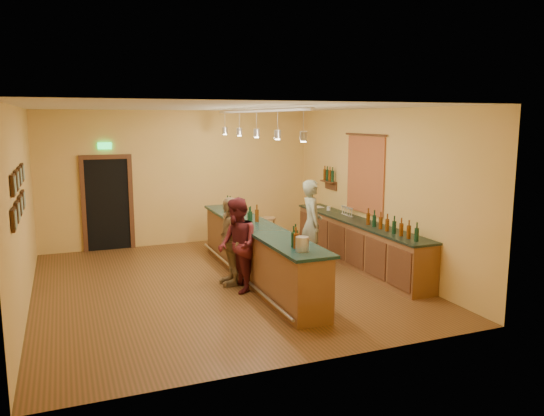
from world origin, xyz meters
name	(u,v)px	position (x,y,z in m)	size (l,w,h in m)	color
floor	(222,284)	(0.00, 0.00, 0.00)	(7.00, 7.00, 0.00)	#533A17
ceiling	(219,107)	(0.00, 0.00, 3.20)	(6.50, 7.00, 0.02)	silver
wall_back	(180,178)	(0.00, 3.50, 1.60)	(6.50, 0.02, 3.20)	#DBB352
wall_front	(303,238)	(0.00, -3.50, 1.60)	(6.50, 0.02, 3.20)	#DBB352
wall_left	(21,209)	(-3.25, 0.00, 1.60)	(0.02, 7.00, 3.20)	#DBB352
wall_right	(376,189)	(3.25, 0.00, 1.60)	(0.02, 7.00, 3.20)	#DBB352
doorway	(107,202)	(-1.70, 3.47, 1.13)	(1.15, 0.09, 2.48)	black
tapestry	(365,175)	(3.23, 0.40, 1.85)	(0.03, 1.40, 1.60)	maroon
bottle_shelf	(329,177)	(3.17, 1.90, 1.67)	(0.17, 0.55, 0.54)	#482715
picture_grid	(19,193)	(-3.21, -0.75, 1.95)	(0.06, 2.20, 0.70)	#382111
back_counter	(358,242)	(2.97, 0.18, 0.49)	(0.60, 4.55, 1.27)	brown
tasting_bar	(257,248)	(0.69, 0.00, 0.61)	(0.73, 5.10, 1.38)	brown
pendant_track	(257,120)	(0.69, 0.00, 2.98)	(0.11, 4.60, 0.50)	silver
bartender	(312,223)	(2.06, 0.50, 0.89)	(0.65, 0.43, 1.78)	gray
customer_a	(237,245)	(0.14, -0.51, 0.83)	(0.81, 0.63, 1.66)	#59191E
customer_b	(230,241)	(0.14, -0.09, 0.81)	(0.95, 0.40, 1.62)	#997A51
bar_stool	(268,224)	(1.76, 2.20, 0.59)	(0.36, 0.36, 0.73)	olive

